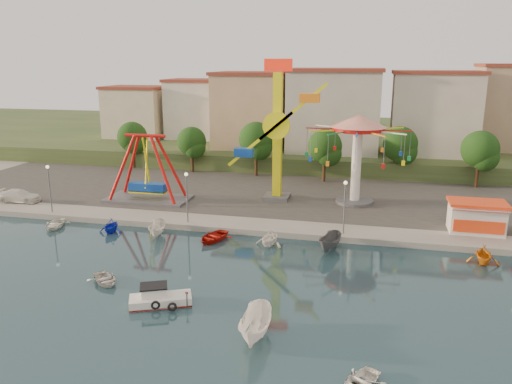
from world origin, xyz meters
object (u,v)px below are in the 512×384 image
(pirate_ship_ride, at_px, (147,169))
(skiff, at_px, (256,326))
(cabin_motorboat, at_px, (159,299))
(van, at_px, (19,196))
(rowboat_a, at_px, (105,279))
(kamikaze_tower, at_px, (280,135))
(wave_swinger, at_px, (358,139))

(pirate_ship_ride, height_order, skiff, pirate_ship_ride)
(cabin_motorboat, distance_m, van, 32.61)
(rowboat_a, relative_size, van, 0.62)
(rowboat_a, bearing_deg, cabin_motorboat, -72.45)
(kamikaze_tower, relative_size, wave_swinger, 1.42)
(pirate_ship_ride, xyz_separation_m, van, (-14.58, -4.27, -3.06))
(pirate_ship_ride, distance_m, van, 15.50)
(cabin_motorboat, bearing_deg, kamikaze_tower, 58.09)
(van, bearing_deg, rowboat_a, -133.41)
(kamikaze_tower, bearing_deg, pirate_ship_ride, -166.52)
(kamikaze_tower, bearing_deg, cabin_motorboat, -97.75)
(wave_swinger, height_order, cabin_motorboat, wave_swinger)
(cabin_motorboat, relative_size, van, 0.92)
(cabin_motorboat, bearing_deg, pirate_ship_ride, 92.33)
(cabin_motorboat, relative_size, rowboat_a, 1.49)
(cabin_motorboat, height_order, rowboat_a, cabin_motorboat)
(wave_swinger, xyz_separation_m, van, (-38.87, -8.53, -6.86))
(pirate_ship_ride, bearing_deg, skiff, -53.53)
(wave_swinger, height_order, skiff, wave_swinger)
(kamikaze_tower, relative_size, rowboat_a, 5.30)
(pirate_ship_ride, bearing_deg, rowboat_a, -73.85)
(pirate_ship_ride, xyz_separation_m, rowboat_a, (6.14, -21.19, -4.07))
(wave_swinger, relative_size, rowboat_a, 3.72)
(wave_swinger, xyz_separation_m, cabin_motorboat, (-12.56, -27.78, -7.79))
(kamikaze_tower, height_order, cabin_motorboat, kamikaze_tower)
(pirate_ship_ride, xyz_separation_m, skiff, (19.48, -26.36, -3.49))
(rowboat_a, distance_m, skiff, 14.32)
(kamikaze_tower, bearing_deg, wave_swinger, 3.67)
(van, bearing_deg, kamikaze_tower, -79.30)
(wave_swinger, relative_size, skiff, 2.48)
(wave_swinger, xyz_separation_m, skiff, (-4.80, -30.63, -7.29))
(kamikaze_tower, distance_m, wave_swinger, 8.88)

